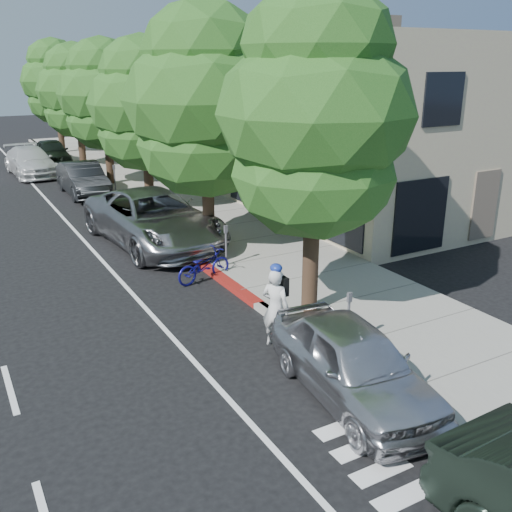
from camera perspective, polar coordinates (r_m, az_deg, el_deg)
ground at (r=15.77m, az=-1.52°, el=-3.88°), size 120.00×120.00×0.00m
sidewalk at (r=23.54m, az=-5.66°, el=4.01°), size 4.60×56.00×0.15m
curb at (r=22.75m, az=-10.97°, el=3.22°), size 0.30×56.00×0.15m
curb_red_segment at (r=16.57m, az=-3.14°, el=-2.46°), size 0.32×4.00×0.15m
storefront_building at (r=35.03m, az=-1.40°, el=14.70°), size 10.00×36.00×7.00m
street_tree_0 at (r=13.34m, az=5.95°, el=13.51°), size 4.59×4.59×7.82m
street_tree_1 at (r=18.56m, az=-5.07°, el=14.98°), size 5.22×5.22×7.98m
street_tree_2 at (r=24.18m, az=-11.13°, el=14.54°), size 4.55×4.55×7.17m
street_tree_3 at (r=29.91m, az=-14.95°, el=15.21°), size 4.53×4.53×7.26m
street_tree_4 at (r=35.74m, az=-17.52°, el=15.39°), size 4.55×4.55×7.17m
street_tree_5 at (r=41.61m, az=-19.43°, el=16.03°), size 4.47×4.47×7.57m
cyclist at (r=12.69m, az=1.98°, el=-5.22°), size 0.71×0.81×1.85m
bicycle at (r=16.63m, az=-5.24°, el=-0.96°), size 1.90×1.00×0.95m
silver_suv at (r=20.09m, az=-10.17°, el=3.70°), size 3.64×6.93×1.86m
dark_sedan at (r=28.51m, az=-16.91°, el=7.36°), size 1.64×4.68×1.54m
white_pickup at (r=34.60m, az=-21.61°, el=8.78°), size 2.45×5.41×1.54m
dark_suv_far at (r=37.79m, az=-19.74°, el=9.75°), size 1.90×4.52×1.53m
near_car_a at (r=11.05m, az=9.70°, el=-10.46°), size 2.22×4.54×1.49m
pedestrian at (r=27.42m, az=-8.86°, el=8.06°), size 1.08×1.07×1.76m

